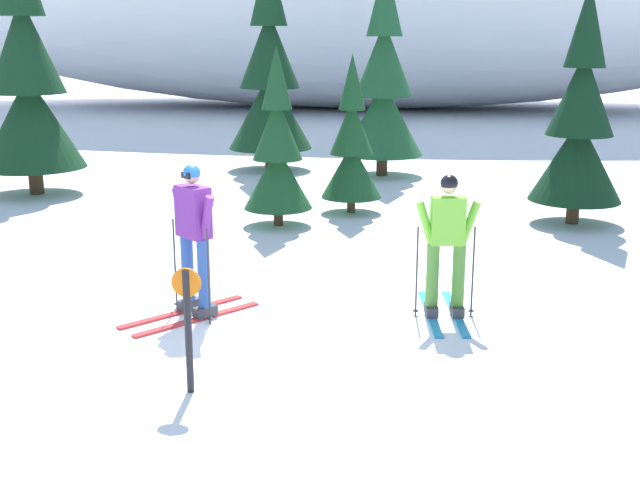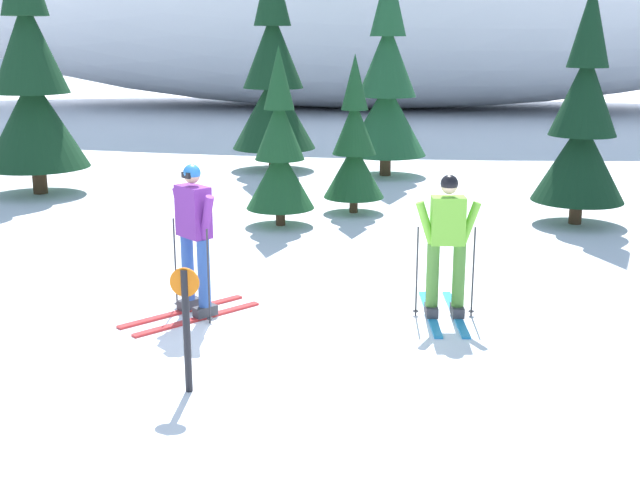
{
  "view_description": "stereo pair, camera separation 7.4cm",
  "coord_description": "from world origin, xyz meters",
  "px_view_note": "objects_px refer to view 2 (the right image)",
  "views": [
    {
      "loc": [
        1.9,
        -8.2,
        3.29
      ],
      "look_at": [
        0.69,
        0.89,
        0.95
      ],
      "focal_mm": 44.96,
      "sensor_mm": 36.0,
      "label": 1
    },
    {
      "loc": [
        1.98,
        -8.19,
        3.29
      ],
      "look_at": [
        0.69,
        0.89,
        0.95
      ],
      "focal_mm": 44.96,
      "sensor_mm": 36.0,
      "label": 2
    }
  ],
  "objects_px": {
    "pine_tree_left": "(273,79)",
    "pine_tree_center": "(354,148)",
    "skier_purple_jacket": "(194,236)",
    "pine_tree_far_left": "(31,82)",
    "pine_tree_center_left": "(280,152)",
    "trail_marker_post": "(186,321)",
    "skier_lime_jacket": "(447,245)",
    "pine_tree_center_right": "(387,88)",
    "pine_tree_right": "(583,126)"
  },
  "relations": [
    {
      "from": "pine_tree_far_left",
      "to": "pine_tree_center_left",
      "type": "xyz_separation_m",
      "value": [
        5.68,
        -2.21,
        -1.04
      ]
    },
    {
      "from": "skier_lime_jacket",
      "to": "pine_tree_center_right",
      "type": "height_order",
      "value": "pine_tree_center_right"
    },
    {
      "from": "skier_purple_jacket",
      "to": "pine_tree_far_left",
      "type": "xyz_separation_m",
      "value": [
        -5.56,
        7.03,
        1.38
      ]
    },
    {
      "from": "pine_tree_left",
      "to": "pine_tree_center_left",
      "type": "xyz_separation_m",
      "value": [
        1.32,
        -6.07,
        -0.94
      ]
    },
    {
      "from": "pine_tree_center",
      "to": "pine_tree_far_left",
      "type": "bearing_deg",
      "value": 171.97
    },
    {
      "from": "pine_tree_left",
      "to": "pine_tree_center_right",
      "type": "distance_m",
      "value": 2.9
    },
    {
      "from": "skier_lime_jacket",
      "to": "pine_tree_far_left",
      "type": "distance_m",
      "value": 10.96
    },
    {
      "from": "pine_tree_left",
      "to": "pine_tree_center",
      "type": "xyz_separation_m",
      "value": [
        2.51,
        -4.83,
        -1.01
      ]
    },
    {
      "from": "pine_tree_center_left",
      "to": "skier_lime_jacket",
      "type": "bearing_deg",
      "value": -57.52
    },
    {
      "from": "skier_lime_jacket",
      "to": "pine_tree_center_right",
      "type": "bearing_deg",
      "value": 97.56
    },
    {
      "from": "skier_purple_jacket",
      "to": "pine_tree_center_left",
      "type": "bearing_deg",
      "value": 88.59
    },
    {
      "from": "skier_purple_jacket",
      "to": "skier_lime_jacket",
      "type": "bearing_deg",
      "value": 6.14
    },
    {
      "from": "pine_tree_left",
      "to": "pine_tree_center_left",
      "type": "bearing_deg",
      "value": -77.77
    },
    {
      "from": "pine_tree_center_left",
      "to": "pine_tree_center_right",
      "type": "relative_size",
      "value": 0.63
    },
    {
      "from": "pine_tree_center_left",
      "to": "trail_marker_post",
      "type": "height_order",
      "value": "pine_tree_center_left"
    },
    {
      "from": "skier_purple_jacket",
      "to": "pine_tree_center_left",
      "type": "distance_m",
      "value": 4.83
    },
    {
      "from": "skier_lime_jacket",
      "to": "pine_tree_left",
      "type": "bearing_deg",
      "value": 111.57
    },
    {
      "from": "skier_purple_jacket",
      "to": "pine_tree_center_left",
      "type": "relative_size",
      "value": 0.59
    },
    {
      "from": "pine_tree_center",
      "to": "skier_lime_jacket",
      "type": "bearing_deg",
      "value": -73.76
    },
    {
      "from": "pine_tree_center",
      "to": "pine_tree_center_right",
      "type": "xyz_separation_m",
      "value": [
        0.34,
        4.31,
        0.85
      ]
    },
    {
      "from": "pine_tree_center",
      "to": "pine_tree_center_left",
      "type": "bearing_deg",
      "value": -133.75
    },
    {
      "from": "pine_tree_far_left",
      "to": "trail_marker_post",
      "type": "distance_m",
      "value": 11.12
    },
    {
      "from": "pine_tree_center_left",
      "to": "pine_tree_right",
      "type": "height_order",
      "value": "pine_tree_right"
    },
    {
      "from": "skier_purple_jacket",
      "to": "pine_tree_left",
      "type": "xyz_separation_m",
      "value": [
        -1.2,
        10.89,
        1.27
      ]
    },
    {
      "from": "skier_lime_jacket",
      "to": "trail_marker_post",
      "type": "relative_size",
      "value": 1.42
    },
    {
      "from": "trail_marker_post",
      "to": "pine_tree_left",
      "type": "bearing_deg",
      "value": 97.66
    },
    {
      "from": "pine_tree_far_left",
      "to": "pine_tree_center",
      "type": "bearing_deg",
      "value": -8.03
    },
    {
      "from": "pine_tree_far_left",
      "to": "trail_marker_post",
      "type": "bearing_deg",
      "value": -56.21
    },
    {
      "from": "pine_tree_far_left",
      "to": "pine_tree_center_right",
      "type": "height_order",
      "value": "pine_tree_far_left"
    },
    {
      "from": "skier_lime_jacket",
      "to": "pine_tree_left",
      "type": "relative_size",
      "value": 0.32
    },
    {
      "from": "pine_tree_far_left",
      "to": "skier_purple_jacket",
      "type": "bearing_deg",
      "value": -51.64
    },
    {
      "from": "pine_tree_far_left",
      "to": "pine_tree_center",
      "type": "relative_size",
      "value": 1.89
    },
    {
      "from": "pine_tree_center_left",
      "to": "pine_tree_center",
      "type": "xyz_separation_m",
      "value": [
        1.19,
        1.24,
        -0.07
      ]
    },
    {
      "from": "pine_tree_center_right",
      "to": "skier_purple_jacket",
      "type": "bearing_deg",
      "value": -99.03
    },
    {
      "from": "pine_tree_right",
      "to": "skier_purple_jacket",
      "type": "bearing_deg",
      "value": -133.37
    },
    {
      "from": "skier_purple_jacket",
      "to": "trail_marker_post",
      "type": "xyz_separation_m",
      "value": [
        0.55,
        -2.11,
        -0.28
      ]
    },
    {
      "from": "pine_tree_far_left",
      "to": "pine_tree_left",
      "type": "relative_size",
      "value": 1.05
    },
    {
      "from": "skier_lime_jacket",
      "to": "pine_tree_center",
      "type": "xyz_separation_m",
      "value": [
        -1.67,
        5.74,
        0.34
      ]
    },
    {
      "from": "pine_tree_center_right",
      "to": "pine_tree_left",
      "type": "bearing_deg",
      "value": 169.58
    },
    {
      "from": "pine_tree_far_left",
      "to": "skier_lime_jacket",
      "type": "bearing_deg",
      "value": -38.14
    },
    {
      "from": "skier_lime_jacket",
      "to": "skier_purple_jacket",
      "type": "relative_size",
      "value": 0.94
    },
    {
      "from": "skier_purple_jacket",
      "to": "pine_tree_left",
      "type": "relative_size",
      "value": 0.34
    },
    {
      "from": "pine_tree_right",
      "to": "trail_marker_post",
      "type": "xyz_separation_m",
      "value": [
        -4.81,
        -7.79,
        -1.06
      ]
    },
    {
      "from": "skier_lime_jacket",
      "to": "pine_tree_right",
      "type": "bearing_deg",
      "value": 66.01
    },
    {
      "from": "pine_tree_right",
      "to": "pine_tree_center_right",
      "type": "bearing_deg",
      "value": 128.44
    },
    {
      "from": "skier_purple_jacket",
      "to": "pine_tree_center",
      "type": "bearing_deg",
      "value": 77.81
    },
    {
      "from": "skier_lime_jacket",
      "to": "pine_tree_center",
      "type": "height_order",
      "value": "pine_tree_center"
    },
    {
      "from": "pine_tree_left",
      "to": "pine_tree_right",
      "type": "distance_m",
      "value": 8.39
    },
    {
      "from": "skier_purple_jacket",
      "to": "pine_tree_left",
      "type": "bearing_deg",
      "value": 96.28
    },
    {
      "from": "skier_purple_jacket",
      "to": "trail_marker_post",
      "type": "relative_size",
      "value": 1.5
    }
  ]
}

